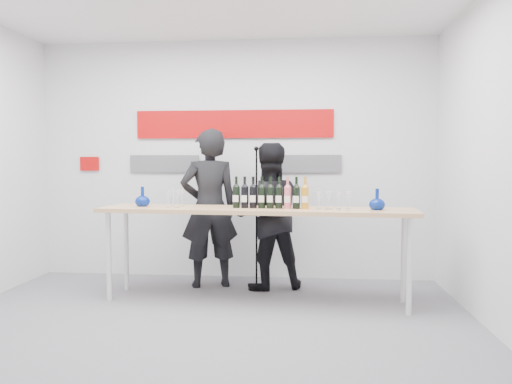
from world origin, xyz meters
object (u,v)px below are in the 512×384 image
(mic_stand, at_px, (256,246))
(presenter_left, at_px, (209,208))
(tasting_table, at_px, (255,215))
(presenter_right, at_px, (268,216))

(mic_stand, bearing_deg, presenter_left, 172.83)
(presenter_left, bearing_deg, tasting_table, 116.73)
(mic_stand, bearing_deg, presenter_right, 43.58)
(presenter_left, xyz_separation_m, presenter_right, (0.69, -0.01, -0.08))
(tasting_table, bearing_deg, presenter_left, 139.37)
(tasting_table, distance_m, presenter_right, 0.59)
(tasting_table, height_order, presenter_left, presenter_left)
(tasting_table, xyz_separation_m, presenter_left, (-0.60, 0.60, 0.01))
(tasting_table, relative_size, presenter_left, 1.80)
(presenter_right, bearing_deg, mic_stand, 21.79)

